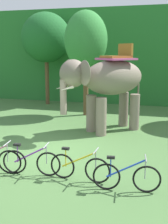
% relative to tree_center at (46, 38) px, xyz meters
% --- Properties ---
extents(ground_plane, '(80.00, 80.00, 0.00)m').
position_rel_tree_center_xyz_m(ground_plane, '(3.65, -8.73, -4.29)').
color(ground_plane, '#4C753D').
extents(foliage_hedge, '(36.00, 6.00, 6.20)m').
position_rel_tree_center_xyz_m(foliage_hedge, '(3.65, 4.18, -1.19)').
color(foliage_hedge, '#28702D').
rests_on(foliage_hedge, ground).
extents(tree_center, '(3.13, 3.13, 5.87)m').
position_rel_tree_center_xyz_m(tree_center, '(0.00, 0.00, 0.00)').
color(tree_center, brown).
rests_on(tree_center, ground).
extents(tree_center_left, '(2.27, 2.27, 5.55)m').
position_rel_tree_center_xyz_m(tree_center_left, '(3.33, -2.52, -0.29)').
color(tree_center_left, brown).
rests_on(tree_center_left, ground).
extents(elephant, '(3.61, 3.74, 3.78)m').
position_rel_tree_center_xyz_m(elephant, '(5.10, -5.48, -2.08)').
color(elephant, gray).
rests_on(elephant, ground).
extents(bike_purple, '(1.70, 0.52, 0.92)m').
position_rel_tree_center_xyz_m(bike_purple, '(3.95, -10.56, -3.90)').
color(bike_purple, black).
rests_on(bike_purple, ground).
extents(bike_yellow, '(1.71, 0.52, 0.92)m').
position_rel_tree_center_xyz_m(bike_yellow, '(5.37, -10.55, -3.90)').
color(bike_yellow, black).
rests_on(bike_yellow, ground).
extents(bike_blue, '(1.70, 0.52, 0.92)m').
position_rel_tree_center_xyz_m(bike_blue, '(6.68, -10.80, -3.90)').
color(bike_blue, black).
rests_on(bike_blue, ground).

